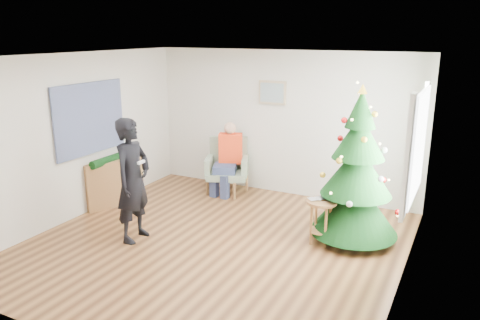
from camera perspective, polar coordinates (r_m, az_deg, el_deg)
The scene contains 19 objects.
floor at distance 6.73m, azimuth -3.12°, elevation -10.19°, with size 5.00×5.00×0.00m, color brown.
ceiling at distance 6.08m, azimuth -3.48°, elevation 12.50°, with size 5.00×5.00×0.00m, color white.
wall_back at distance 8.48m, azimuth 5.23°, elevation 4.44°, with size 5.00×5.00×0.00m, color silver.
wall_front at distance 4.41m, azimuth -19.89°, elevation -6.93°, with size 5.00×5.00×0.00m, color silver.
wall_left at distance 7.81m, azimuth -19.39°, elevation 2.67°, with size 5.00×5.00×0.00m, color silver.
wall_right at distance 5.51m, azimuth 19.84°, elevation -2.49°, with size 5.00×5.00×0.00m, color silver.
window_panel at distance 6.43m, azimuth 20.93°, elevation 1.74°, with size 0.04×1.30×1.40m, color white.
curtains at distance 6.43m, azimuth 20.67°, elevation 1.77°, with size 0.05×1.75×1.50m.
christmas_tree at distance 6.70m, azimuth 14.06°, elevation -1.50°, with size 1.24×1.24×2.24m.
stool at distance 6.72m, azimuth 9.81°, elevation -7.41°, with size 0.42×0.42×0.64m.
laptop at distance 6.60m, azimuth 9.94°, elevation -4.81°, with size 0.35×0.22×0.03m, color silver.
armchair at distance 8.69m, azimuth -1.54°, elevation -1.55°, with size 0.92×0.91×1.00m.
seated_person at distance 8.55m, azimuth -1.57°, elevation 0.29°, with size 0.53×0.68×1.31m.
standing_man at distance 6.74m, azimuth -12.93°, elevation -2.42°, with size 0.65×0.42×1.78m, color black.
game_controller at distance 6.52m, azimuth -11.96°, elevation -0.26°, with size 0.04×0.13×0.04m, color white.
console at distance 8.31m, azimuth -15.23°, elevation -2.68°, with size 0.30×1.00×0.80m, color brown.
garland at distance 8.20m, azimuth -15.44°, elevation 0.11°, with size 0.14×0.14×0.90m, color black.
tapestry at distance 7.94m, azimuth -17.80°, elevation 4.85°, with size 0.03×1.50×1.15m, color black.
framed_picture at distance 8.43m, azimuth 3.95°, elevation 8.20°, with size 0.52×0.05×0.42m.
Camera 1 is at (3.06, -5.24, 2.91)m, focal length 35.00 mm.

